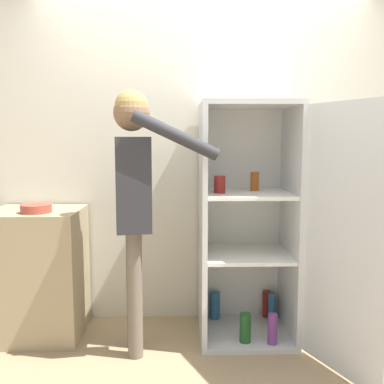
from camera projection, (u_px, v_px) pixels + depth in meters
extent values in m
plane|color=tan|center=(210.00, 378.00, 2.70)|extent=(12.00, 12.00, 0.00)
cube|color=silver|center=(203.00, 159.00, 3.52)|extent=(7.00, 0.06, 2.55)
cube|color=silver|center=(245.00, 332.00, 3.31)|extent=(0.67, 0.64, 0.04)
cube|color=silver|center=(249.00, 105.00, 3.11)|extent=(0.67, 0.64, 0.04)
cube|color=white|center=(241.00, 214.00, 3.51)|extent=(0.67, 0.03, 1.62)
cube|color=silver|center=(203.00, 222.00, 3.20)|extent=(0.04, 0.64, 1.62)
cube|color=silver|center=(291.00, 221.00, 3.22)|extent=(0.03, 0.64, 1.62)
cube|color=white|center=(246.00, 254.00, 3.24)|extent=(0.60, 0.57, 0.02)
cube|color=white|center=(247.00, 194.00, 3.19)|extent=(0.60, 0.57, 0.02)
cube|color=silver|center=(346.00, 241.00, 2.61)|extent=(0.31, 0.63, 1.62)
cylinder|color=teal|center=(272.00, 307.00, 3.48)|extent=(0.06, 0.06, 0.21)
cylinder|color=#723884|center=(273.00, 329.00, 3.07)|extent=(0.07, 0.07, 0.21)
cylinder|color=#1E5123|center=(245.00, 328.00, 3.10)|extent=(0.08, 0.08, 0.20)
cylinder|color=maroon|center=(266.00, 304.00, 3.54)|extent=(0.06, 0.06, 0.21)
cylinder|color=#9E4C19|center=(255.00, 181.00, 3.26)|extent=(0.06, 0.06, 0.14)
cylinder|color=maroon|center=(220.00, 184.00, 3.12)|extent=(0.08, 0.08, 0.12)
cylinder|color=teal|center=(215.00, 305.00, 3.50)|extent=(0.08, 0.08, 0.21)
cylinder|color=#726656|center=(134.00, 287.00, 3.08)|extent=(0.10, 0.10, 0.85)
cylinder|color=#726656|center=(135.00, 295.00, 2.92)|extent=(0.10, 0.10, 0.85)
cube|color=#2D2D33|center=(133.00, 183.00, 2.91)|extent=(0.27, 0.42, 0.60)
sphere|color=#8C6647|center=(131.00, 113.00, 2.86)|extent=(0.23, 0.23, 0.23)
sphere|color=#AD894C|center=(131.00, 106.00, 2.85)|extent=(0.21, 0.21, 0.21)
cylinder|color=#2D2D33|center=(131.00, 184.00, 3.13)|extent=(0.08, 0.08, 0.56)
cylinder|color=#2D2D33|center=(176.00, 135.00, 2.70)|extent=(0.55, 0.16, 0.31)
cube|color=tan|center=(38.00, 273.00, 3.26)|extent=(0.63, 0.57, 0.93)
cylinder|color=#B24738|center=(36.00, 208.00, 3.09)|extent=(0.21, 0.21, 0.06)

